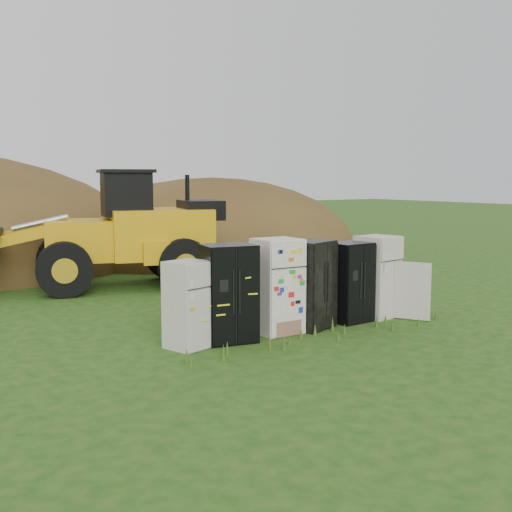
{
  "coord_description": "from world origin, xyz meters",
  "views": [
    {
      "loc": [
        -7.84,
        -10.34,
        3.11
      ],
      "look_at": [
        0.34,
        2.0,
        1.31
      ],
      "focal_mm": 45.0,
      "sensor_mm": 36.0,
      "label": 1
    }
  ],
  "objects_px": {
    "fridge_dark_mid": "(309,285)",
    "wheel_loader": "(97,229)",
    "fridge_sticker": "(277,286)",
    "fridge_black_side": "(229,293)",
    "fridge_black_right": "(349,282)",
    "fridge_open_door": "(377,277)",
    "fridge_leftmost": "(188,305)"
  },
  "relations": [
    {
      "from": "fridge_dark_mid",
      "to": "wheel_loader",
      "type": "bearing_deg",
      "value": 86.46
    },
    {
      "from": "fridge_sticker",
      "to": "wheel_loader",
      "type": "xyz_separation_m",
      "value": [
        -1.2,
        7.07,
        0.72
      ]
    },
    {
      "from": "fridge_black_side",
      "to": "fridge_dark_mid",
      "type": "xyz_separation_m",
      "value": [
        1.97,
        0.02,
        -0.02
      ]
    },
    {
      "from": "wheel_loader",
      "to": "fridge_black_right",
      "type": "bearing_deg",
      "value": -51.32
    },
    {
      "from": "fridge_sticker",
      "to": "fridge_black_side",
      "type": "bearing_deg",
      "value": -175.46
    },
    {
      "from": "fridge_black_side",
      "to": "fridge_open_door",
      "type": "distance_m",
      "value": 3.91
    },
    {
      "from": "fridge_leftmost",
      "to": "fridge_black_side",
      "type": "height_order",
      "value": "fridge_black_side"
    },
    {
      "from": "fridge_leftmost",
      "to": "wheel_loader",
      "type": "bearing_deg",
      "value": 66.78
    },
    {
      "from": "fridge_black_side",
      "to": "fridge_black_right",
      "type": "xyz_separation_m",
      "value": [
        3.08,
        0.03,
        -0.07
      ]
    },
    {
      "from": "wheel_loader",
      "to": "fridge_black_side",
      "type": "bearing_deg",
      "value": -74.74
    },
    {
      "from": "fridge_black_side",
      "to": "wheel_loader",
      "type": "relative_size",
      "value": 0.27
    },
    {
      "from": "fridge_black_side",
      "to": "fridge_open_door",
      "type": "relative_size",
      "value": 1.02
    },
    {
      "from": "fridge_leftmost",
      "to": "wheel_loader",
      "type": "xyz_separation_m",
      "value": [
        0.83,
        7.11,
        0.87
      ]
    },
    {
      "from": "fridge_black_side",
      "to": "fridge_sticker",
      "type": "xyz_separation_m",
      "value": [
        1.18,
        0.06,
        0.02
      ]
    },
    {
      "from": "fridge_leftmost",
      "to": "wheel_loader",
      "type": "relative_size",
      "value": 0.23
    },
    {
      "from": "fridge_leftmost",
      "to": "fridge_dark_mid",
      "type": "distance_m",
      "value": 2.83
    },
    {
      "from": "fridge_leftmost",
      "to": "fridge_open_door",
      "type": "xyz_separation_m",
      "value": [
        4.77,
        0.02,
        0.11
      ]
    },
    {
      "from": "fridge_dark_mid",
      "to": "wheel_loader",
      "type": "height_order",
      "value": "wheel_loader"
    },
    {
      "from": "fridge_leftmost",
      "to": "fridge_black_side",
      "type": "relative_size",
      "value": 0.86
    },
    {
      "from": "fridge_sticker",
      "to": "fridge_dark_mid",
      "type": "relative_size",
      "value": 1.04
    },
    {
      "from": "fridge_leftmost",
      "to": "fridge_dark_mid",
      "type": "xyz_separation_m",
      "value": [
        2.82,
        0.0,
        0.11
      ]
    },
    {
      "from": "fridge_dark_mid",
      "to": "fridge_sticker",
      "type": "bearing_deg",
      "value": 157.76
    },
    {
      "from": "fridge_sticker",
      "to": "fridge_dark_mid",
      "type": "bearing_deg",
      "value": -1.31
    },
    {
      "from": "fridge_open_door",
      "to": "wheel_loader",
      "type": "relative_size",
      "value": 0.26
    },
    {
      "from": "fridge_dark_mid",
      "to": "fridge_black_side",
      "type": "bearing_deg",
      "value": 161.25
    },
    {
      "from": "fridge_dark_mid",
      "to": "wheel_loader",
      "type": "xyz_separation_m",
      "value": [
        -1.99,
        7.11,
        0.76
      ]
    },
    {
      "from": "wheel_loader",
      "to": "fridge_leftmost",
      "type": "bearing_deg",
      "value": -81.6
    },
    {
      "from": "fridge_leftmost",
      "to": "wheel_loader",
      "type": "height_order",
      "value": "wheel_loader"
    },
    {
      "from": "fridge_sticker",
      "to": "fridge_dark_mid",
      "type": "height_order",
      "value": "fridge_sticker"
    },
    {
      "from": "fridge_dark_mid",
      "to": "fridge_black_right",
      "type": "distance_m",
      "value": 1.11
    },
    {
      "from": "fridge_sticker",
      "to": "fridge_black_right",
      "type": "distance_m",
      "value": 1.9
    },
    {
      "from": "fridge_black_side",
      "to": "fridge_dark_mid",
      "type": "bearing_deg",
      "value": 10.91
    }
  ]
}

